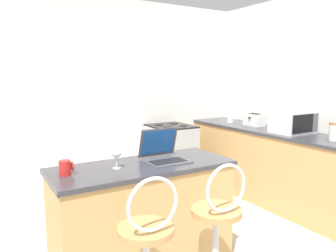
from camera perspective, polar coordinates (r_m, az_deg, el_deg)
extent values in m
cube|color=silver|center=(4.44, -10.45, 4.70)|extent=(12.00, 0.06, 2.60)
cube|color=tan|center=(2.70, -4.30, -16.58)|extent=(1.37, 0.55, 0.89)
cube|color=#333338|center=(2.54, -4.42, -7.08)|extent=(1.40, 0.58, 0.03)
cube|color=tan|center=(4.31, 19.83, -7.35)|extent=(0.61, 3.04, 0.89)
cube|color=#333338|center=(4.21, 20.16, -1.26)|extent=(0.64, 3.07, 0.03)
cylinder|color=#B7844C|center=(2.03, -3.89, -17.63)|extent=(0.34, 0.34, 0.04)
torus|color=silver|center=(1.87, -2.62, -13.51)|extent=(0.32, 0.02, 0.32)
cylinder|color=#B7844C|center=(2.29, 8.40, -14.49)|extent=(0.34, 0.34, 0.04)
torus|color=silver|center=(2.15, 10.10, -10.60)|extent=(0.32, 0.02, 0.32)
cube|color=#47474C|center=(2.60, -0.20, -6.17)|extent=(0.33, 0.26, 0.01)
cube|color=black|center=(2.58, 0.02, -6.13)|extent=(0.28, 0.14, 0.00)
cube|color=#47474C|center=(2.69, -1.72, -2.83)|extent=(0.33, 0.08, 0.24)
cube|color=#19478C|center=(2.68, -1.66, -2.81)|extent=(0.29, 0.06, 0.20)
cube|color=silver|center=(4.18, 20.95, 0.71)|extent=(0.49, 0.33, 0.27)
cube|color=black|center=(4.04, 22.46, 0.37)|extent=(0.35, 0.01, 0.21)
cube|color=#4C4C51|center=(4.22, 24.27, 0.59)|extent=(0.10, 0.01, 0.21)
cube|color=silver|center=(4.61, 14.81, 1.05)|extent=(0.16, 0.27, 0.16)
cube|color=black|center=(4.58, 14.56, 2.05)|extent=(0.04, 0.19, 0.00)
cube|color=black|center=(4.62, 15.14, 2.09)|extent=(0.04, 0.19, 0.00)
cube|color=black|center=(4.54, 14.01, 1.38)|extent=(0.02, 0.02, 0.02)
cube|color=#9EA3A8|center=(4.59, 0.52, -5.73)|extent=(0.54, 0.60, 0.91)
cube|color=black|center=(4.35, 2.62, -7.06)|extent=(0.46, 0.01, 0.41)
cube|color=black|center=(4.50, 0.53, 0.00)|extent=(0.54, 0.60, 0.02)
cylinder|color=black|center=(4.33, -0.04, -0.15)|extent=(0.11, 0.11, 0.01)
cylinder|color=black|center=(4.46, 2.67, 0.09)|extent=(0.11, 0.11, 0.01)
cylinder|color=black|center=(4.54, -1.58, 0.25)|extent=(0.11, 0.11, 0.01)
cylinder|color=black|center=(4.66, 1.05, 0.48)|extent=(0.11, 0.11, 0.01)
cylinder|color=silver|center=(3.83, 26.92, -1.04)|extent=(0.10, 0.10, 0.17)
cylinder|color=olive|center=(3.82, 27.02, 0.38)|extent=(0.10, 0.10, 0.02)
cylinder|color=silver|center=(2.45, -8.92, -7.27)|extent=(0.06, 0.06, 0.00)
cylinder|color=silver|center=(2.44, -8.94, -6.28)|extent=(0.01, 0.01, 0.08)
sphere|color=silver|center=(2.42, -8.99, -4.62)|extent=(0.07, 0.07, 0.07)
cylinder|color=white|center=(4.84, 10.78, 1.15)|extent=(0.08, 0.08, 0.10)
torus|color=white|center=(4.87, 11.26, 1.25)|extent=(0.01, 0.06, 0.06)
cylinder|color=red|center=(2.36, -17.54, -6.97)|extent=(0.08, 0.08, 0.10)
torus|color=red|center=(2.37, -16.32, -6.72)|extent=(0.01, 0.07, 0.07)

